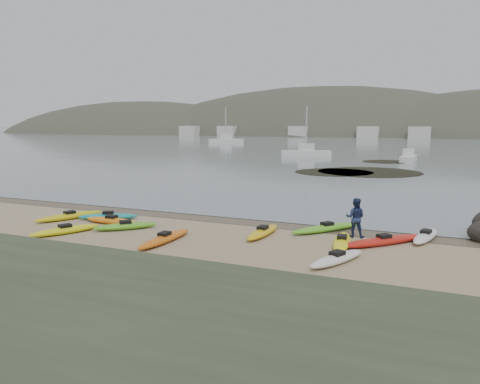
% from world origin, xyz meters
% --- Properties ---
extents(ground, '(600.00, 600.00, 0.00)m').
position_xyz_m(ground, '(0.00, 0.00, 0.00)').
color(ground, tan).
rests_on(ground, ground).
extents(wet_sand, '(60.00, 60.00, 0.00)m').
position_xyz_m(wet_sand, '(0.00, -0.30, 0.00)').
color(wet_sand, brown).
rests_on(wet_sand, ground).
extents(water, '(1200.00, 1200.00, 0.00)m').
position_xyz_m(water, '(0.00, 300.00, 0.01)').
color(water, slate).
rests_on(water, ground).
extents(kayaks, '(19.71, 9.07, 0.34)m').
position_xyz_m(kayaks, '(0.73, -3.60, 0.17)').
color(kayaks, orange).
rests_on(kayaks, ground).
extents(person_east, '(0.92, 0.74, 1.82)m').
position_xyz_m(person_east, '(6.48, -1.57, 0.91)').
color(person_east, navy).
rests_on(person_east, ground).
extents(kelp_mats, '(12.94, 23.34, 0.04)m').
position_xyz_m(kelp_mats, '(1.71, 29.64, 0.03)').
color(kelp_mats, black).
rests_on(kelp_mats, water).
extents(moored_boats, '(100.07, 65.81, 1.26)m').
position_xyz_m(moored_boats, '(8.78, 74.30, 0.59)').
color(moored_boats, silver).
rests_on(moored_boats, ground).
extents(far_town, '(199.00, 5.00, 4.00)m').
position_xyz_m(far_town, '(6.00, 145.00, 2.00)').
color(far_town, beige).
rests_on(far_town, ground).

